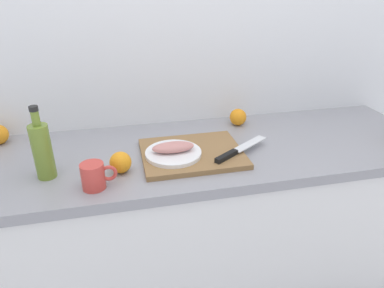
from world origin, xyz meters
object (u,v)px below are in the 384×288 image
(cutting_board, at_px, (192,153))
(coffee_mug_1, at_px, (94,176))
(chef_knife, at_px, (235,151))
(olive_oil_bottle, at_px, (42,150))
(orange_0, at_px, (238,117))
(fish_fillet, at_px, (173,147))
(white_plate, at_px, (173,153))

(cutting_board, height_order, coffee_mug_1, coffee_mug_1)
(chef_knife, xyz_separation_m, olive_oil_bottle, (-0.68, 0.02, 0.07))
(olive_oil_bottle, height_order, orange_0, olive_oil_bottle)
(cutting_board, height_order, fish_fillet, fish_fillet)
(chef_knife, distance_m, orange_0, 0.33)
(chef_knife, bearing_deg, olive_oil_bottle, 145.40)
(white_plate, bearing_deg, orange_0, 37.49)
(fish_fillet, bearing_deg, cutting_board, 12.42)
(cutting_board, distance_m, orange_0, 0.37)
(cutting_board, bearing_deg, chef_knife, -19.94)
(olive_oil_bottle, bearing_deg, orange_0, 20.12)
(white_plate, relative_size, coffee_mug_1, 1.81)
(cutting_board, distance_m, coffee_mug_1, 0.39)
(orange_0, bearing_deg, coffee_mug_1, -147.72)
(chef_knife, distance_m, olive_oil_bottle, 0.68)
(white_plate, bearing_deg, coffee_mug_1, -155.10)
(coffee_mug_1, bearing_deg, olive_oil_bottle, 146.63)
(white_plate, bearing_deg, olive_oil_bottle, -177.00)
(white_plate, xyz_separation_m, fish_fillet, (-0.00, 0.00, 0.03))
(cutting_board, xyz_separation_m, fish_fillet, (-0.08, -0.02, 0.04))
(coffee_mug_1, bearing_deg, fish_fillet, 24.90)
(white_plate, height_order, fish_fillet, fish_fillet)
(coffee_mug_1, xyz_separation_m, orange_0, (0.63, 0.40, -0.01))
(chef_knife, xyz_separation_m, coffee_mug_1, (-0.51, -0.09, 0.02))
(olive_oil_bottle, bearing_deg, coffee_mug_1, -33.37)
(cutting_board, xyz_separation_m, white_plate, (-0.08, -0.02, 0.02))
(cutting_board, xyz_separation_m, orange_0, (0.27, 0.25, 0.03))
(fish_fillet, bearing_deg, olive_oil_bottle, -177.00)
(cutting_board, bearing_deg, white_plate, -167.58)
(olive_oil_bottle, relative_size, orange_0, 3.36)
(chef_knife, height_order, coffee_mug_1, coffee_mug_1)
(white_plate, distance_m, fish_fillet, 0.03)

